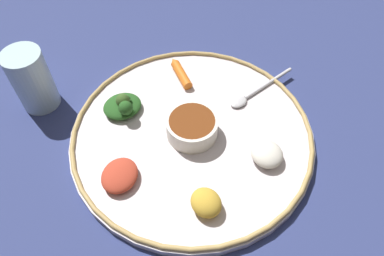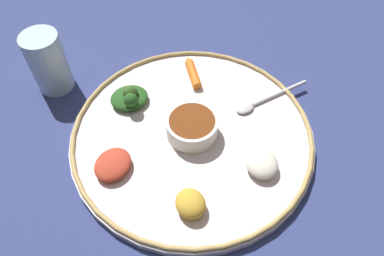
{
  "view_description": "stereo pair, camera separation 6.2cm",
  "coord_description": "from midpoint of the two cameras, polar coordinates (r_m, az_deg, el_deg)",
  "views": [
    {
      "loc": [
        0.15,
        -0.35,
        0.53
      ],
      "look_at": [
        0.0,
        0.0,
        0.03
      ],
      "focal_mm": 34.32,
      "sensor_mm": 36.0,
      "label": 1
    },
    {
      "loc": [
        0.2,
        -0.32,
        0.53
      ],
      "look_at": [
        0.0,
        0.0,
        0.03
      ],
      "focal_mm": 34.32,
      "sensor_mm": 36.0,
      "label": 2
    }
  ],
  "objects": [
    {
      "name": "spoon",
      "position": [
        0.7,
        6.85,
        5.23
      ],
      "size": [
        0.09,
        0.15,
        0.01
      ],
      "color": "silver",
      "rests_on": "platter"
    },
    {
      "name": "carrot_near_spoon",
      "position": [
        0.72,
        -4.31,
        8.45
      ],
      "size": [
        0.07,
        0.07,
        0.02
      ],
      "color": "orange",
      "rests_on": "platter"
    },
    {
      "name": "center_bowl",
      "position": [
        0.62,
        -2.87,
        0.07
      ],
      "size": [
        0.09,
        0.09,
        0.04
      ],
      "color": "silver",
      "rests_on": "platter"
    },
    {
      "name": "drinking_glass",
      "position": [
        0.73,
        -25.7,
        6.15
      ],
      "size": [
        0.07,
        0.07,
        0.12
      ],
      "color": "silver",
      "rests_on": "ground_plane"
    },
    {
      "name": "mound_lentil_yellow",
      "position": [
        0.55,
        -1.09,
        -11.76
      ],
      "size": [
        0.07,
        0.06,
        0.03
      ],
      "primitive_type": "ellipsoid",
      "rotation": [
        0.0,
        0.0,
        2.58
      ],
      "color": "gold",
      "rests_on": "platter"
    },
    {
      "name": "greens_pile",
      "position": [
        0.67,
        -13.42,
        3.12
      ],
      "size": [
        0.09,
        0.09,
        0.04
      ],
      "color": "#23511E",
      "rests_on": "platter"
    },
    {
      "name": "platter_rim",
      "position": [
        0.63,
        -2.81,
        -0.84
      ],
      "size": [
        0.42,
        0.42,
        0.01
      ],
      "primitive_type": "torus",
      "color": "tan",
      "rests_on": "platter"
    },
    {
      "name": "mound_berbere_red",
      "position": [
        0.6,
        -14.18,
        -7.37
      ],
      "size": [
        0.06,
        0.07,
        0.02
      ],
      "primitive_type": "ellipsoid",
      "rotation": [
        0.0,
        0.0,
        1.69
      ],
      "color": "#B73D28",
      "rests_on": "platter"
    },
    {
      "name": "ground_plane",
      "position": [
        0.65,
        -2.75,
        -1.78
      ],
      "size": [
        2.4,
        2.4,
        0.0
      ],
      "primitive_type": "plane",
      "color": "navy"
    },
    {
      "name": "mound_rice_white",
      "position": [
        0.6,
        8.78,
        -3.96
      ],
      "size": [
        0.07,
        0.07,
        0.03
      ],
      "primitive_type": "ellipsoid",
      "rotation": [
        0.0,
        0.0,
        2.45
      ],
      "color": "silver",
      "rests_on": "platter"
    },
    {
      "name": "platter",
      "position": [
        0.64,
        -2.78,
        -1.39
      ],
      "size": [
        0.42,
        0.42,
        0.01
      ],
      "primitive_type": "cylinder",
      "color": "silver",
      "rests_on": "ground_plane"
    }
  ]
}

